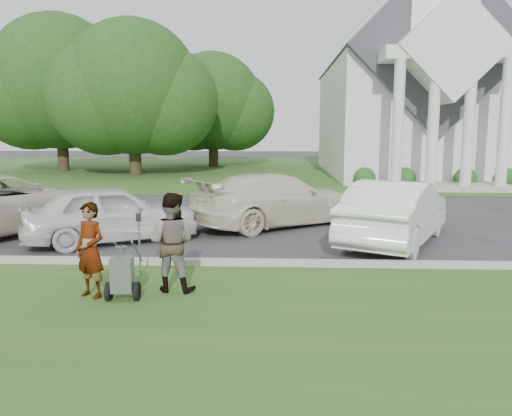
# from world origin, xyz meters

# --- Properties ---
(ground) EXTENTS (120.00, 120.00, 0.00)m
(ground) POSITION_xyz_m (0.00, 0.00, 0.00)
(ground) COLOR #333335
(ground) RESTS_ON ground
(grass_strip) EXTENTS (80.00, 7.00, 0.01)m
(grass_strip) POSITION_xyz_m (0.00, -3.00, 0.01)
(grass_strip) COLOR #2F5A1F
(grass_strip) RESTS_ON ground
(church_lawn) EXTENTS (80.00, 30.00, 0.01)m
(church_lawn) POSITION_xyz_m (0.00, 27.00, 0.01)
(church_lawn) COLOR #2F5A1F
(church_lawn) RESTS_ON ground
(curb) EXTENTS (80.00, 0.18, 0.15)m
(curb) POSITION_xyz_m (0.00, 0.55, 0.07)
(curb) COLOR #9E9E93
(curb) RESTS_ON ground
(church) EXTENTS (9.19, 19.00, 24.10)m
(church) POSITION_xyz_m (9.00, 23.11, 5.94)
(church) COLOR white
(church) RESTS_ON ground
(tree_left) EXTENTS (10.63, 8.40, 9.71)m
(tree_left) POSITION_xyz_m (-8.01, 21.99, 5.11)
(tree_left) COLOR #332316
(tree_left) RESTS_ON ground
(tree_far) EXTENTS (11.64, 9.20, 10.73)m
(tree_far) POSITION_xyz_m (-14.01, 24.99, 5.69)
(tree_far) COLOR #332316
(tree_far) RESTS_ON ground
(tree_back) EXTENTS (9.61, 7.60, 8.89)m
(tree_back) POSITION_xyz_m (-4.01, 29.99, 4.73)
(tree_back) COLOR #332316
(tree_back) RESTS_ON ground
(striping_cart) EXTENTS (0.57, 1.10, 1.00)m
(striping_cart) POSITION_xyz_m (-1.45, -1.67, 0.43)
(striping_cart) COLOR black
(striping_cart) RESTS_ON ground
(person_left) EXTENTS (0.70, 0.61, 1.63)m
(person_left) POSITION_xyz_m (-2.03, -1.54, 0.81)
(person_left) COLOR #999999
(person_left) RESTS_ON ground
(person_right) EXTENTS (0.92, 0.76, 1.75)m
(person_right) POSITION_xyz_m (-0.73, -1.14, 0.87)
(person_right) COLOR #999999
(person_right) RESTS_ON ground
(parking_meter_near) EXTENTS (0.09, 0.08, 1.26)m
(parking_meter_near) POSITION_xyz_m (-1.57, -0.19, 0.79)
(parking_meter_near) COLOR gray
(parking_meter_near) RESTS_ON ground
(car_b) EXTENTS (4.66, 3.56, 1.48)m
(car_b) POSITION_xyz_m (-3.10, 2.74, 0.74)
(car_b) COLOR silver
(car_b) RESTS_ON ground
(car_c) EXTENTS (5.65, 4.97, 1.57)m
(car_c) POSITION_xyz_m (1.09, 5.18, 0.78)
(car_c) COLOR beige
(car_c) RESTS_ON ground
(car_d) EXTENTS (3.70, 5.10, 1.60)m
(car_d) POSITION_xyz_m (4.09, 2.90, 0.80)
(car_d) COLOR white
(car_d) RESTS_ON ground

